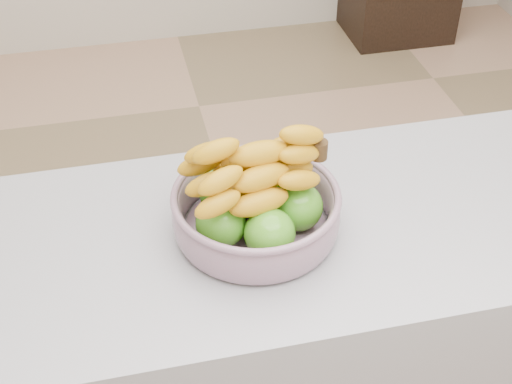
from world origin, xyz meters
TOP-DOWN VIEW (x-y plane):
  - ground at (0.00, 0.00)m, footprint 4.00×4.00m
  - counter at (0.00, -0.69)m, footprint 2.00×0.60m
  - fruit_bowl at (-0.15, -0.69)m, footprint 0.34×0.34m

SIDE VIEW (x-z plane):
  - ground at x=0.00m, z-range 0.00..0.00m
  - counter at x=0.00m, z-range 0.00..0.90m
  - fruit_bowl at x=-0.15m, z-range 0.86..1.07m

